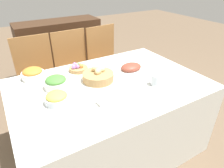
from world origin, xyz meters
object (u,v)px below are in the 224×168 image
object	(u,v)px
chair_far_right	(106,62)
butter_dish	(105,101)
egg_basket	(78,68)
knife	(158,97)
dinner_plate	(143,102)
green_salad_bowl	(56,82)
spoon	(161,96)
chair_far_center	(75,69)
pineapple_bowl	(57,98)
drinking_cup	(155,80)
bread_basket	(98,76)
sideboard	(61,51)
carrot_bowl	(33,74)
ham_platter	(131,68)
fork	(126,109)
chair_far_left	(39,77)

from	to	relation	value
chair_far_right	butter_dish	world-z (taller)	chair_far_right
egg_basket	knife	size ratio (longest dim) A/B	0.98
chair_far_right	egg_basket	world-z (taller)	chair_far_right
dinner_plate	chair_far_right	bearing A→B (deg)	72.70
green_salad_bowl	spoon	bearing A→B (deg)	-39.85
chair_far_center	pineapple_bowl	size ratio (longest dim) A/B	5.44
green_salad_bowl	spoon	world-z (taller)	green_salad_bowl
chair_far_right	drinking_cup	world-z (taller)	chair_far_right
spoon	green_salad_bowl	bearing A→B (deg)	143.75
bread_basket	chair_far_right	bearing A→B (deg)	56.75
sideboard	bread_basket	xyz separation A→B (m)	(-0.15, -1.62, 0.31)
carrot_bowl	drinking_cup	bearing A→B (deg)	-37.13
butter_dish	ham_platter	bearing A→B (deg)	36.02
bread_basket	butter_dish	bearing A→B (deg)	-109.96
carrot_bowl	fork	xyz separation A→B (m)	(0.45, -0.80, -0.04)
egg_basket	carrot_bowl	bearing A→B (deg)	171.98
drinking_cup	pineapple_bowl	bearing A→B (deg)	168.01
green_salad_bowl	pineapple_bowl	bearing A→B (deg)	-105.86
green_salad_bowl	fork	size ratio (longest dim) A/B	1.07
spoon	drinking_cup	xyz separation A→B (m)	(0.08, 0.16, 0.04)
egg_basket	dinner_plate	size ratio (longest dim) A/B	0.75
chair_far_left	egg_basket	bearing A→B (deg)	-58.89
dinner_plate	carrot_bowl	bearing A→B (deg)	126.80
fork	drinking_cup	xyz separation A→B (m)	(0.40, 0.16, 0.04)
bread_basket	knife	distance (m)	0.54
spoon	chair_far_left	bearing A→B (deg)	121.83
chair_far_center	spoon	bearing A→B (deg)	-82.11
chair_far_center	carrot_bowl	size ratio (longest dim) A/B	4.87
egg_basket	spoon	distance (m)	0.83
green_salad_bowl	fork	bearing A→B (deg)	-58.82
drinking_cup	egg_basket	bearing A→B (deg)	127.33
chair_far_left	egg_basket	size ratio (longest dim) A/B	5.40
green_salad_bowl	knife	distance (m)	0.82
chair_far_right	knife	size ratio (longest dim) A/B	5.27
egg_basket	drinking_cup	bearing A→B (deg)	-52.67
egg_basket	fork	bearing A→B (deg)	-86.01
sideboard	ham_platter	bearing A→B (deg)	-82.58
drinking_cup	butter_dish	xyz separation A→B (m)	(-0.49, -0.02, -0.03)
egg_basket	spoon	xyz separation A→B (m)	(0.37, -0.74, -0.02)
carrot_bowl	fork	distance (m)	0.92
carrot_bowl	green_salad_bowl	world-z (taller)	green_salad_bowl
knife	butter_dish	distance (m)	0.41
carrot_bowl	fork	world-z (taller)	carrot_bowl
chair_far_right	fork	size ratio (longest dim) A/B	5.27
knife	drinking_cup	distance (m)	0.19
pineapple_bowl	butter_dish	size ratio (longest dim) A/B	1.65
pineapple_bowl	knife	size ratio (longest dim) A/B	0.97
fork	chair_far_center	bearing A→B (deg)	82.15
ham_platter	spoon	distance (m)	0.50
knife	ham_platter	bearing A→B (deg)	74.87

